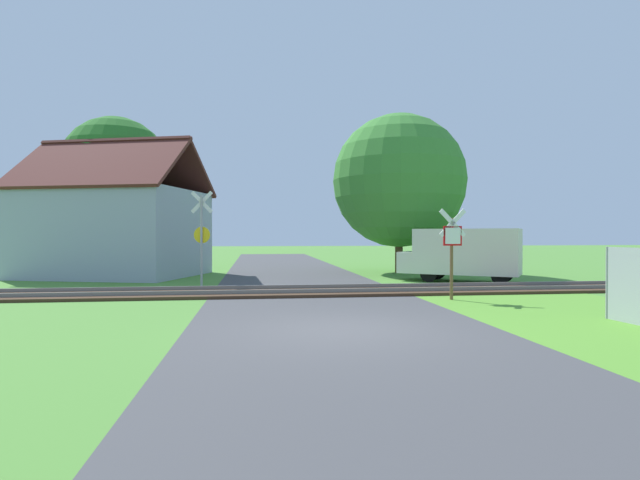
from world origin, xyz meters
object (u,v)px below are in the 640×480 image
object	(u,v)px
stop_sign_near	(452,245)
mail_truck	(463,253)
house	(116,230)
tree_right	(399,181)
tree_left	(116,170)
crossing_sign_far	(202,232)

from	to	relation	value
stop_sign_near	mail_truck	bearing A→B (deg)	-120.22
stop_sign_near	house	distance (m)	16.50
tree_right	tree_left	distance (m)	15.09
mail_truck	tree_left	bearing A→B (deg)	98.37
house	mail_truck	distance (m)	16.22
crossing_sign_far	mail_truck	bearing A→B (deg)	14.34
crossing_sign_far	house	xyz separation A→B (m)	(-4.63, 5.40, 0.15)
stop_sign_near	house	world-z (taller)	house
tree_right	tree_left	xyz separation A→B (m)	(-14.87, 2.53, 0.66)
crossing_sign_far	tree_right	size ratio (longest dim) A/B	0.45
stop_sign_near	tree_right	bearing A→B (deg)	-101.87
house	tree_left	xyz separation A→B (m)	(-0.71, 2.76, 3.24)
tree_right	mail_truck	world-z (taller)	tree_right
stop_sign_near	mail_truck	distance (m)	6.23
house	tree_right	xyz separation A→B (m)	(14.16, 0.23, 2.58)
house	tree_right	distance (m)	14.39
tree_left	tree_right	bearing A→B (deg)	-9.66
crossing_sign_far	tree_left	bearing A→B (deg)	135.43
tree_left	house	bearing A→B (deg)	-75.57
tree_right	house	bearing A→B (deg)	-179.08
tree_right	tree_left	bearing A→B (deg)	170.34
crossing_sign_far	mail_truck	distance (m)	10.81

